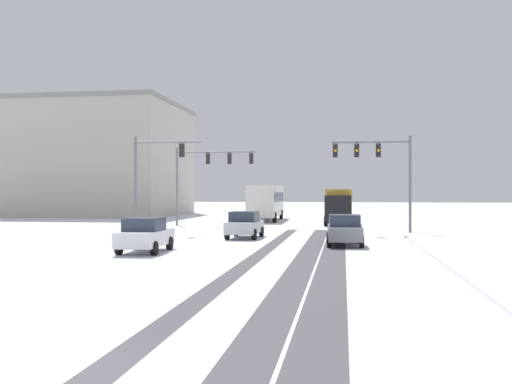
{
  "coord_description": "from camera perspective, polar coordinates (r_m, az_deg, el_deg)",
  "views": [
    {
      "loc": [
        4.72,
        -8.44,
        2.82
      ],
      "look_at": [
        0.0,
        23.51,
        2.8
      ],
      "focal_mm": 41.62,
      "sensor_mm": 36.0,
      "label": 1
    }
  ],
  "objects": [
    {
      "name": "traffic_signal_near_right",
      "position": [
        40.04,
        11.68,
        2.82
      ],
      "size": [
        5.24,
        0.55,
        6.5
      ],
      "color": "slate",
      "rests_on": "ground"
    },
    {
      "name": "car_grey_second",
      "position": [
        31.38,
        8.49,
        -3.62
      ],
      "size": [
        1.95,
        4.16,
        1.62
      ],
      "color": "slate",
      "rests_on": "ground"
    },
    {
      "name": "box_truck_delivery",
      "position": [
        50.98,
        7.97,
        -1.3
      ],
      "size": [
        2.37,
        7.43,
        3.02
      ],
      "color": "black",
      "rests_on": "ground"
    },
    {
      "name": "wheel_track_left_lane",
      "position": [
        25.4,
        7.39,
        -6.33
      ],
      "size": [
        1.08,
        36.95,
        0.01
      ],
      "primitive_type": "cube",
      "color": "#4C4C51",
      "rests_on": "ground"
    },
    {
      "name": "office_building_far_left_block",
      "position": [
        74.71,
        -16.17,
        3.0
      ],
      "size": [
        23.04,
        18.23,
        13.34
      ],
      "color": "#B2ADA3",
      "rests_on": "ground"
    },
    {
      "name": "car_white_third",
      "position": [
        28.03,
        -10.61,
        -4.06
      ],
      "size": [
        1.91,
        4.14,
        1.62
      ],
      "color": "silver",
      "rests_on": "ground"
    },
    {
      "name": "sidewalk_kerb_right",
      "position": [
        24.41,
        22.1,
        -6.46
      ],
      "size": [
        4.0,
        36.95,
        0.12
      ],
      "primitive_type": "cube",
      "color": "white",
      "rests_on": "ground"
    },
    {
      "name": "wheel_track_right_lane",
      "position": [
        25.67,
        0.03,
        -6.26
      ],
      "size": [
        0.72,
        36.95,
        0.01
      ],
      "primitive_type": "cube",
      "color": "#4C4C51",
      "rests_on": "ground"
    },
    {
      "name": "traffic_signal_near_left",
      "position": [
        40.12,
        -9.88,
        2.2
      ],
      "size": [
        4.65,
        0.4,
        6.5
      ],
      "color": "slate",
      "rests_on": "ground"
    },
    {
      "name": "ground_plane",
      "position": [
        10.08,
        -20.81,
        -16.22
      ],
      "size": [
        300.0,
        300.0,
        0.0
      ],
      "primitive_type": "plane",
      "color": "silver"
    },
    {
      "name": "wheel_track_center",
      "position": [
        25.44,
        4.84,
        -6.32
      ],
      "size": [
        0.99,
        36.95,
        0.01
      ],
      "primitive_type": "cube",
      "color": "#4C4C51",
      "rests_on": "ground"
    },
    {
      "name": "car_silver_lead",
      "position": [
        35.96,
        -1.1,
        -3.16
      ],
      "size": [
        1.93,
        4.15,
        1.62
      ],
      "color": "#B7BABF",
      "rests_on": "ground"
    },
    {
      "name": "traffic_signal_far_left",
      "position": [
        49.44,
        -4.61,
        2.35
      ],
      "size": [
        6.69,
        0.52,
        6.5
      ],
      "color": "slate",
      "rests_on": "ground"
    },
    {
      "name": "bus_oncoming",
      "position": [
        57.7,
        0.99,
        -0.78
      ],
      "size": [
        2.84,
        11.05,
        3.38
      ],
      "color": "silver",
      "rests_on": "ground"
    }
  ]
}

